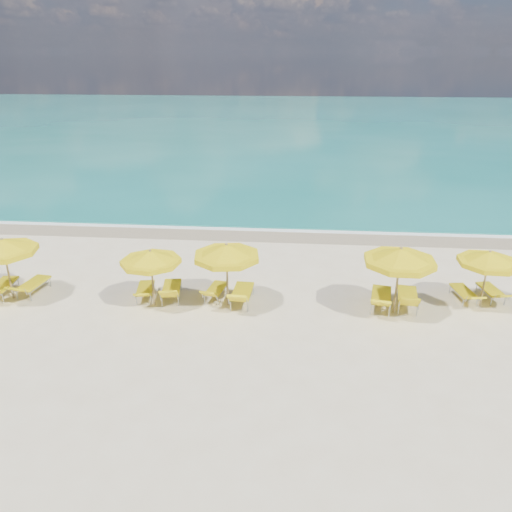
{
  "coord_description": "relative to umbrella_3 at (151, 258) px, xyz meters",
  "views": [
    {
      "loc": [
        1.46,
        -15.52,
        8.2
      ],
      "look_at": [
        0.0,
        1.5,
        1.2
      ],
      "focal_mm": 35.0,
      "sensor_mm": 36.0,
      "label": 1
    }
  ],
  "objects": [
    {
      "name": "wet_sand_band",
      "position": [
        3.4,
        7.8,
        -1.79
      ],
      "size": [
        120.0,
        2.6,
        0.01
      ],
      "primitive_type": "cube",
      "color": "tan",
      "rests_on": "ground"
    },
    {
      "name": "lounger_4_right",
      "position": [
        3.03,
        0.41,
        -1.54
      ],
      "size": [
        0.76,
        2.01,
        0.9
      ],
      "rotation": [
        0.0,
        0.0,
        -0.05
      ],
      "color": "#A5A8AD",
      "rests_on": "ground"
    },
    {
      "name": "lounger_2_left",
      "position": [
        -5.7,
        0.29,
        -1.56
      ],
      "size": [
        0.75,
        1.88,
        0.84
      ],
      "rotation": [
        0.0,
        0.0,
        0.07
      ],
      "color": "#A5A8AD",
      "rests_on": "ground"
    },
    {
      "name": "whitecap_far",
      "position": [
        11.4,
        24.4,
        -1.79
      ],
      "size": [
        18.0,
        0.3,
        0.05
      ],
      "primitive_type": "cube",
      "color": "white",
      "rests_on": "ground"
    },
    {
      "name": "umbrella_4",
      "position": [
        2.55,
        0.24,
        0.2
      ],
      "size": [
        2.8,
        2.8,
        2.32
      ],
      "rotation": [
        0.0,
        0.0,
        -0.26
      ],
      "color": "#997F4C",
      "rests_on": "ground"
    },
    {
      "name": "umbrella_3",
      "position": [
        0.0,
        0.0,
        0.0
      ],
      "size": [
        2.47,
        2.47,
        2.09
      ],
      "rotation": [
        0.0,
        0.0,
        0.22
      ],
      "color": "#997F4C",
      "rests_on": "ground"
    },
    {
      "name": "foam_line",
      "position": [
        3.4,
        8.6,
        -1.79
      ],
      "size": [
        120.0,
        1.2,
        0.03
      ],
      "primitive_type": "cube",
      "color": "white",
      "rests_on": "ground"
    },
    {
      "name": "lounger_4_left",
      "position": [
        2.05,
        0.73,
        -1.58
      ],
      "size": [
        0.81,
        1.71,
        0.73
      ],
      "rotation": [
        0.0,
        0.0,
        -0.17
      ],
      "color": "#A5A8AD",
      "rests_on": "ground"
    },
    {
      "name": "lounger_2_right",
      "position": [
        -4.66,
        0.51,
        -1.56
      ],
      "size": [
        0.83,
        1.91,
        0.77
      ],
      "rotation": [
        0.0,
        0.0,
        -0.13
      ],
      "color": "#A5A8AD",
      "rests_on": "ground"
    },
    {
      "name": "umbrella_2",
      "position": [
        -5.2,
        0.09,
        0.19
      ],
      "size": [
        2.68,
        2.68,
        2.32
      ],
      "rotation": [
        0.0,
        0.0,
        -0.19
      ],
      "color": "#997F4C",
      "rests_on": "ground"
    },
    {
      "name": "lounger_3_left",
      "position": [
        -0.46,
        0.52,
        -1.58
      ],
      "size": [
        0.84,
        1.78,
        0.69
      ],
      "rotation": [
        0.0,
        0.0,
        0.17
      ],
      "color": "#A5A8AD",
      "rests_on": "ground"
    },
    {
      "name": "ocean",
      "position": [
        3.4,
        48.4,
        -1.79
      ],
      "size": [
        120.0,
        80.0,
        0.3
      ],
      "primitive_type": "cube",
      "color": "#136B63",
      "rests_on": "ground"
    },
    {
      "name": "umbrella_5",
      "position": [
        8.24,
        0.14,
        0.27
      ],
      "size": [
        3.14,
        3.14,
        2.41
      ],
      "rotation": [
        0.0,
        0.0,
        -0.42
      ],
      "color": "#997F4C",
      "rests_on": "ground"
    },
    {
      "name": "umbrella_6",
      "position": [
        11.34,
        0.95,
        -0.02
      ],
      "size": [
        2.71,
        2.71,
        2.07
      ],
      "rotation": [
        0.0,
        0.0,
        -0.43
      ],
      "color": "#997F4C",
      "rests_on": "ground"
    },
    {
      "name": "lounger_5_right",
      "position": [
        8.75,
        0.6,
        -1.54
      ],
      "size": [
        0.95,
        2.03,
        0.93
      ],
      "rotation": [
        0.0,
        0.0,
        -0.15
      ],
      "color": "#A5A8AD",
      "rests_on": "ground"
    },
    {
      "name": "whitecap_near",
      "position": [
        -2.6,
        17.4,
        -1.79
      ],
      "size": [
        14.0,
        0.36,
        0.05
      ],
      "primitive_type": "cube",
      "color": "white",
      "rests_on": "ground"
    },
    {
      "name": "lounger_5_left",
      "position": [
        7.84,
        0.51,
        -1.54
      ],
      "size": [
        1.01,
        2.12,
        0.87
      ],
      "rotation": [
        0.0,
        0.0,
        -0.18
      ],
      "color": "#A5A8AD",
      "rests_on": "ground"
    },
    {
      "name": "ground_plane",
      "position": [
        3.4,
        0.4,
        -1.79
      ],
      "size": [
        120.0,
        120.0,
        0.0
      ],
      "primitive_type": "plane",
      "color": "beige"
    },
    {
      "name": "lounger_6_right",
      "position": [
        11.86,
        1.48,
        -1.59
      ],
      "size": [
        0.8,
        1.73,
        0.66
      ],
      "rotation": [
        0.0,
        0.0,
        0.16
      ],
      "color": "#A5A8AD",
      "rests_on": "ground"
    },
    {
      "name": "lounger_3_right",
      "position": [
        0.49,
        0.53,
        -1.55
      ],
      "size": [
        0.91,
        1.95,
        0.86
      ],
      "rotation": [
        0.0,
        0.0,
        0.15
      ],
      "color": "#A5A8AD",
      "rests_on": "ground"
    },
    {
      "name": "lounger_6_left",
      "position": [
        10.86,
        1.3,
        -1.59
      ],
      "size": [
        0.79,
        1.74,
        0.64
      ],
      "rotation": [
        0.0,
        0.0,
        0.16
      ],
      "color": "#A5A8AD",
      "rests_on": "ground"
    }
  ]
}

